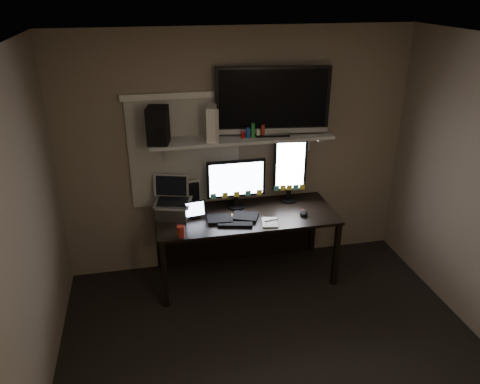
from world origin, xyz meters
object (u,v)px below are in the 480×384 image
object	(u,v)px
monitor_portrait	(290,170)
cup	(181,231)
mouse	(304,213)
game_console	(212,123)
laptop	(173,199)
tv	(273,101)
keyboard	(233,218)
tablet	(195,209)
speaker	(158,125)
desk	(243,224)
monitor_landscape	(236,184)

from	to	relation	value
monitor_portrait	cup	distance (m)	1.35
mouse	game_console	world-z (taller)	game_console
laptop	game_console	distance (m)	0.83
mouse	laptop	world-z (taller)	laptop
cup	game_console	world-z (taller)	game_console
cup	tv	bearing A→B (deg)	28.12
monitor_portrait	keyboard	world-z (taller)	monitor_portrait
tablet	laptop	size ratio (longest dim) A/B	0.54
speaker	desk	bearing A→B (deg)	8.54
game_console	desk	bearing A→B (deg)	0.31
desk	monitor_landscape	xyz separation A→B (m)	(-0.06, 0.06, 0.44)
speaker	laptop	bearing A→B (deg)	-28.09
keyboard	mouse	world-z (taller)	mouse
tablet	mouse	bearing A→B (deg)	-17.21
cup	tv	xyz separation A→B (m)	(0.99, 0.53, 1.03)
tv	cup	bearing A→B (deg)	-144.47
tablet	tv	distance (m)	1.29
laptop	keyboard	bearing A→B (deg)	-0.65
game_console	speaker	bearing A→B (deg)	-164.71
monitor_landscape	keyboard	bearing A→B (deg)	-109.11
cup	speaker	size ratio (longest dim) A/B	0.31
monitor_landscape	laptop	bearing A→B (deg)	-172.31
keyboard	laptop	bearing A→B (deg)	175.95
mouse	tv	size ratio (longest dim) A/B	0.11
laptop	tv	xyz separation A→B (m)	(1.02, 0.12, 0.88)
monitor_portrait	game_console	world-z (taller)	game_console
cup	desk	bearing A→B (deg)	32.44
game_console	tv	bearing A→B (deg)	15.77
keyboard	laptop	distance (m)	0.62
keyboard	speaker	xyz separation A→B (m)	(-0.65, 0.25, 0.91)
keyboard	laptop	size ratio (longest dim) A/B	1.29
tv	laptop	bearing A→B (deg)	-165.95
monitor_landscape	cup	xyz separation A→B (m)	(-0.62, -0.50, -0.21)
desk	tablet	xyz separation A→B (m)	(-0.51, -0.09, 0.27)
monitor_landscape	game_console	size ratio (longest dim) A/B	1.84
laptop	speaker	distance (m)	0.73
tablet	speaker	world-z (taller)	speaker
tv	desk	bearing A→B (deg)	-155.40
tv	speaker	distance (m)	1.12
monitor_landscape	monitor_portrait	bearing A→B (deg)	4.40
tv	game_console	bearing A→B (deg)	-169.96
desk	mouse	xyz separation A→B (m)	(0.56, -0.26, 0.20)
desk	speaker	bearing A→B (deg)	176.56
mouse	tablet	bearing A→B (deg)	179.32
monitor_portrait	mouse	size ratio (longest dim) A/B	5.87
tablet	cup	xyz separation A→B (m)	(-0.17, -0.34, -0.04)
monitor_portrait	game_console	distance (m)	0.99
keyboard	tablet	size ratio (longest dim) A/B	2.40
laptop	game_console	bearing A→B (deg)	29.27
desk	mouse	distance (m)	0.65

